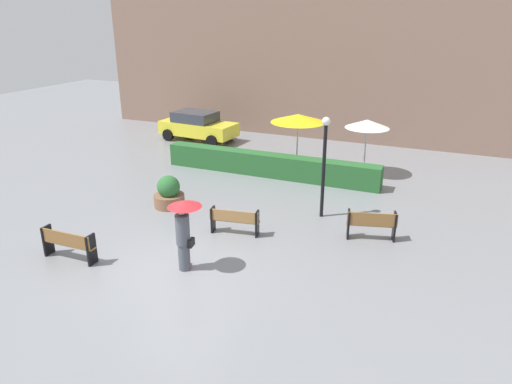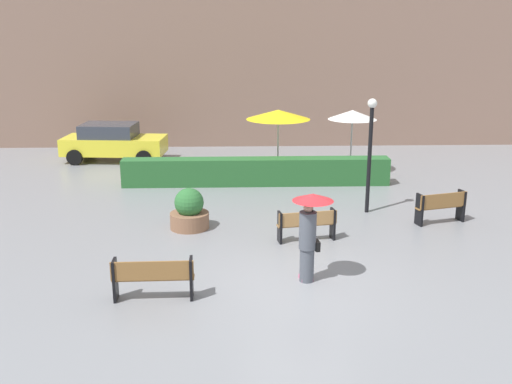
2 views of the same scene
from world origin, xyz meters
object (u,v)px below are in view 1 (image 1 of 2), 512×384
bench_mid_center (235,220)px  planter_pot (169,194)px  patio_umbrella_yellow (298,118)px  parked_car (198,125)px  bench_near_left (68,243)px  patio_umbrella_white (367,124)px  pedestrian_with_umbrella (184,227)px  bench_far_right (372,223)px  lamp_post (324,156)px

bench_mid_center → planter_pot: 3.37m
patio_umbrella_yellow → parked_car: 7.51m
bench_near_left → patio_umbrella_white: bearing=60.5°
bench_near_left → planter_pot: 4.53m
pedestrian_with_umbrella → parked_car: 14.17m
bench_far_right → planter_pot: bearing=-178.5°
bench_near_left → parked_car: (-3.43, 13.28, 0.29)m
bench_far_right → parked_car: parked_car is taller
bench_near_left → lamp_post: bearing=45.5°
pedestrian_with_umbrella → lamp_post: 5.60m
pedestrian_with_umbrella → patio_umbrella_white: size_ratio=0.83×
patio_umbrella_yellow → parked_car: (-6.72, 2.98, -1.54)m
bench_mid_center → bench_near_left: (-3.58, -3.37, 0.03)m
planter_pot → patio_umbrella_yellow: patio_umbrella_yellow is taller
bench_far_right → lamp_post: (-1.90, 1.13, 1.62)m
pedestrian_with_umbrella → planter_pot: pedestrian_with_umbrella is taller
bench_mid_center → patio_umbrella_yellow: bearing=92.4°
bench_near_left → planter_pot: bearing=84.8°
bench_near_left → patio_umbrella_yellow: size_ratio=0.67×
pedestrian_with_umbrella → patio_umbrella_yellow: size_ratio=0.80×
planter_pot → patio_umbrella_white: size_ratio=0.48×
planter_pot → patio_umbrella_yellow: bearing=63.6°
bench_near_left → pedestrian_with_umbrella: size_ratio=0.84×
lamp_post → patio_umbrella_yellow: 5.10m
lamp_post → pedestrian_with_umbrella: bearing=-115.6°
pedestrian_with_umbrella → patio_umbrella_yellow: patio_umbrella_yellow is taller
bench_far_right → patio_umbrella_yellow: 7.31m
patio_umbrella_white → planter_pot: bearing=-132.1°
lamp_post → patio_umbrella_white: lamp_post is taller
patio_umbrella_yellow → patio_umbrella_white: 2.91m
lamp_post → patio_umbrella_yellow: bearing=118.5°
bench_mid_center → patio_umbrella_white: patio_umbrella_white is taller
pedestrian_with_umbrella → lamp_post: size_ratio=0.58×
planter_pot → patio_umbrella_yellow: (2.88, 5.79, 1.86)m
patio_umbrella_yellow → patio_umbrella_white: (2.86, 0.56, -0.11)m
bench_near_left → bench_far_right: bearing=31.7°
planter_pot → lamp_post: (5.31, 1.32, 1.67)m
bench_mid_center → lamp_post: lamp_post is taller
bench_mid_center → lamp_post: bearing=49.0°
patio_umbrella_yellow → parked_car: bearing=156.1°
bench_far_right → patio_umbrella_white: patio_umbrella_white is taller
parked_car → bench_near_left: bearing=-75.5°
bench_far_right → planter_pot: (-7.21, -0.19, -0.05)m
patio_umbrella_yellow → patio_umbrella_white: bearing=11.1°
planter_pot → bench_near_left: bearing=-95.2°
pedestrian_with_umbrella → lamp_post: (2.39, 4.99, 0.88)m
bench_far_right → bench_near_left: 8.95m
bench_near_left → lamp_post: lamp_post is taller
bench_far_right → lamp_post: size_ratio=0.44×
patio_umbrella_yellow → lamp_post: bearing=-61.5°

